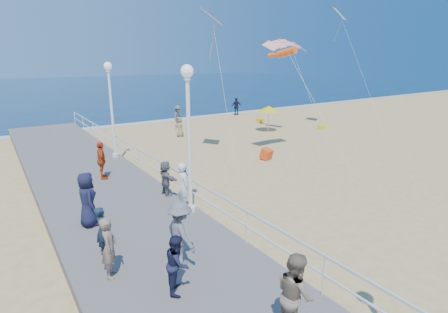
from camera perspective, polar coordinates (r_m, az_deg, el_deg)
ground at (r=16.46m, az=11.24°, el=-5.61°), size 160.00×160.00×0.00m
ocean at (r=76.68m, az=-26.12°, el=9.82°), size 160.00×90.00×0.05m
surf_line at (r=33.57m, az=-14.38°, el=5.21°), size 160.00×1.20×0.04m
boardwalk at (r=12.60m, az=-14.16°, el=-11.73°), size 5.00×44.00×0.40m
railing at (r=13.09m, az=-4.35°, el=-5.16°), size 0.05×42.00×0.55m
lamp_post_mid at (r=12.29m, az=-5.80°, el=5.11°), size 0.44×0.44×5.32m
lamp_post_far at (r=20.58m, az=-18.00°, el=8.74°), size 0.44×0.44×5.32m
woman_holding_toddler at (r=13.20m, az=-6.64°, el=-4.79°), size 0.51×0.71×1.82m
toddler_held at (r=13.27m, az=-6.41°, el=-3.08°), size 0.35×0.43×0.81m
spectator_0 at (r=10.93m, az=-19.25°, el=-11.26°), size 0.49×0.60×1.43m
spectator_1 at (r=7.72m, az=11.52°, el=-21.18°), size 0.96×1.08×1.84m
spectator_2 at (r=9.82m, az=-7.09°, el=-12.33°), size 0.75×1.22×1.83m
spectator_3 at (r=17.26m, az=-19.37°, el=-0.64°), size 0.68×1.13×1.80m
spectator_4 at (r=12.67m, az=-21.43°, el=-6.53°), size 0.62×0.93×1.89m
spectator_5 at (r=14.68m, az=-9.48°, el=-3.48°), size 0.44×1.36×1.46m
spectator_6 at (r=9.73m, az=-18.21°, el=-13.93°), size 0.62×0.72×1.66m
spectator_7 at (r=8.89m, az=-7.62°, el=-16.91°), size 0.85×0.91×1.48m
beach_walker_a at (r=31.16m, az=-7.53°, el=6.52°), size 1.42×1.34×1.93m
beach_walker_b at (r=37.62m, az=2.05°, el=8.17°), size 1.17×0.77×1.85m
beach_walker_c at (r=27.30m, az=-7.25°, el=4.82°), size 0.73×0.88×1.55m
box_kite at (r=21.08m, az=6.94°, el=0.22°), size 0.71×0.82×0.74m
beach_umbrella at (r=29.01m, az=7.32°, el=7.73°), size 1.90×1.90×2.14m
beach_chair_left at (r=33.39m, az=5.93°, el=5.86°), size 0.55×0.55×0.40m
beach_chair_right at (r=31.10m, az=15.70°, el=4.62°), size 0.55×0.55×0.40m
kite_parafoil at (r=21.43m, az=10.09°, el=17.83°), size 2.92×0.94×0.65m
kite_windsock at (r=27.96m, az=10.21°, el=16.38°), size 1.02×2.75×1.10m
kite_diamond_multi at (r=31.16m, az=18.38°, el=21.24°), size 1.60×1.44×0.95m
kite_diamond_redwhite at (r=20.56m, az=-1.97°, el=21.78°), size 1.75×1.80×0.83m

